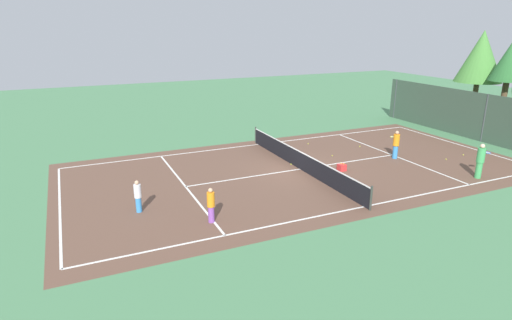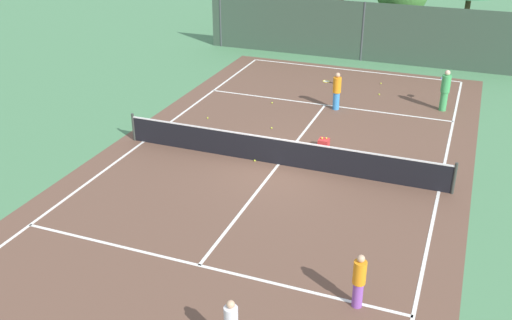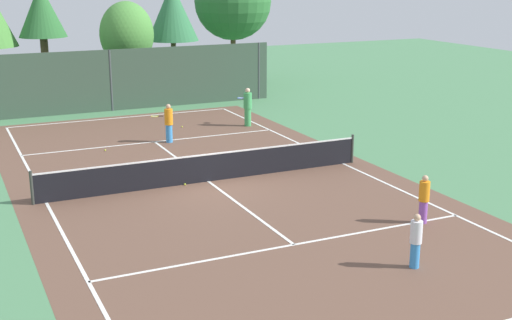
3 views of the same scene
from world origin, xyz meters
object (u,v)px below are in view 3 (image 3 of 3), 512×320
at_px(ball_crate, 218,160).
at_px(tennis_ball_0, 185,184).
at_px(player_1, 168,123).
at_px(tennis_ball_4, 105,150).
at_px(tennis_ball_1, 167,121).
at_px(player_2, 416,240).
at_px(tennis_ball_5, 182,127).
at_px(tennis_ball_3, 147,164).
at_px(player_3, 424,199).
at_px(tennis_ball_2, 70,173).
at_px(player_0, 248,106).

relative_size(ball_crate, tennis_ball_0, 6.45).
distance_m(player_1, tennis_ball_4, 2.97).
bearing_deg(ball_crate, tennis_ball_1, 85.35).
height_order(player_2, tennis_ball_5, player_2).
xyz_separation_m(player_2, tennis_ball_0, (-2.91, 8.87, -0.69)).
bearing_deg(ball_crate, tennis_ball_5, 82.46).
relative_size(tennis_ball_0, tennis_ball_4, 1.00).
bearing_deg(tennis_ball_1, tennis_ball_3, -113.23).
bearing_deg(player_3, tennis_ball_2, 131.46).
xyz_separation_m(player_3, ball_crate, (-3.07, 8.41, -0.56)).
xyz_separation_m(tennis_ball_1, tennis_ball_5, (0.21, -1.64, 0.00)).
xyz_separation_m(player_0, tennis_ball_3, (-6.27, -4.66, -0.90)).
height_order(tennis_ball_1, tennis_ball_4, same).
bearing_deg(tennis_ball_0, tennis_ball_5, 71.61).
xyz_separation_m(player_0, tennis_ball_5, (-2.93, 1.00, -0.90)).
relative_size(player_1, player_3, 1.15).
height_order(player_3, ball_crate, player_3).
distance_m(player_3, tennis_ball_5, 15.29).
distance_m(player_2, tennis_ball_4, 15.33).
distance_m(player_2, tennis_ball_0, 9.36).
bearing_deg(player_2, tennis_ball_4, 106.36).
relative_size(player_1, ball_crate, 3.91).
distance_m(tennis_ball_1, tennis_ball_4, 6.10).
height_order(player_1, tennis_ball_2, player_1).
xyz_separation_m(player_0, tennis_ball_4, (-7.23, -1.89, -0.90)).
distance_m(player_0, tennis_ball_4, 7.53).
height_order(player_3, tennis_ball_2, player_3).
relative_size(player_1, tennis_ball_4, 25.21).
relative_size(player_1, tennis_ball_1, 25.21).
bearing_deg(tennis_ball_1, tennis_ball_2, -129.78).
xyz_separation_m(tennis_ball_2, tennis_ball_4, (1.93, 2.71, 0.00)).
xyz_separation_m(player_0, player_1, (-4.40, -1.55, -0.08)).
xyz_separation_m(tennis_ball_3, tennis_ball_5, (3.34, 5.65, 0.00)).
bearing_deg(tennis_ball_1, tennis_ball_0, -104.56).
distance_m(tennis_ball_0, tennis_ball_1, 10.68).
distance_m(ball_crate, tennis_ball_5, 6.76).
height_order(player_0, tennis_ball_0, player_0).
height_order(player_1, tennis_ball_3, player_1).
xyz_separation_m(player_1, tennis_ball_2, (-4.76, -3.04, -0.83)).
xyz_separation_m(player_1, ball_crate, (0.58, -4.16, -0.68)).
distance_m(player_3, tennis_ball_4, 13.86).
relative_size(player_1, tennis_ball_3, 25.21).
xyz_separation_m(player_1, tennis_ball_3, (-1.87, -3.11, -0.83)).
xyz_separation_m(player_1, tennis_ball_4, (-2.84, -0.34, -0.83)).
height_order(tennis_ball_2, tennis_ball_5, same).
relative_size(player_3, tennis_ball_2, 21.98).
relative_size(tennis_ball_1, tennis_ball_5, 1.00).
height_order(tennis_ball_3, tennis_ball_5, same).
xyz_separation_m(player_2, player_3, (2.17, 2.46, 0.02)).
distance_m(player_0, ball_crate, 6.91).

